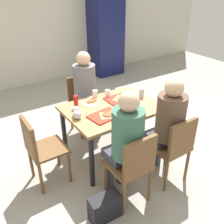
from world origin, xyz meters
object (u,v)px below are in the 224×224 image
object	(u,v)px
tray_red_far	(119,99)
person_in_red	(125,138)
main_table	(112,113)
chair_near_right	(174,146)
person_in_brown_jacket	(167,121)
person_far_side	(86,88)
plastic_cup_b	(132,115)
chair_far_side	(82,100)
chair_near_left	(133,165)
plastic_cup_a	(95,94)
plastic_cup_d	(108,93)
foil_bundle	(77,115)
pizza_slice_b	(121,98)
pizza_slice_a	(107,115)
chair_left_end	(40,147)
paper_plate_center	(91,103)
pizza_slice_c	(92,101)
tray_red_near	(105,116)
plastic_cup_c	(76,111)
condiment_bottle	(76,102)
paper_plate_near_edge	(135,110)
drink_fridge	(106,34)
pizza_slice_d	(138,110)
soda_can	(142,93)
handbag	(105,207)

from	to	relation	value
tray_red_far	person_in_red	bearing A→B (deg)	-121.62
main_table	chair_near_right	distance (m)	0.87
person_in_brown_jacket	person_far_side	bearing A→B (deg)	102.18
plastic_cup_b	chair_far_side	bearing A→B (deg)	91.41
chair_near_left	plastic_cup_a	bearing A→B (deg)	77.50
chair_near_left	plastic_cup_d	world-z (taller)	chair_near_left
tray_red_far	plastic_cup_d	world-z (taller)	plastic_cup_d
chair_far_side	foil_bundle	distance (m)	1.01
pizza_slice_b	main_table	bearing A→B (deg)	-154.43
tray_red_far	pizza_slice_a	distance (m)	0.49
chair_left_end	paper_plate_center	bearing A→B (deg)	16.66
pizza_slice_c	person_in_red	bearing A→B (deg)	-98.93
tray_red_near	plastic_cup_c	world-z (taller)	plastic_cup_c
person_far_side	plastic_cup_b	size ratio (longest dim) A/B	12.73
chair_near_right	pizza_slice_a	size ratio (longest dim) A/B	3.97
chair_near_right	pizza_slice_a	bearing A→B (deg)	126.29
plastic_cup_b	condiment_bottle	xyz separation A→B (m)	(-0.41, 0.60, 0.03)
person_in_red	tray_red_near	bearing A→B (deg)	80.53
chair_left_end	foil_bundle	bearing A→B (deg)	-2.62
person_in_brown_jacket	tray_red_far	bearing A→B (deg)	96.20
condiment_bottle	paper_plate_near_edge	bearing A→B (deg)	-40.60
pizza_slice_a	tray_red_far	bearing A→B (deg)	37.77
plastic_cup_a	plastic_cup_b	bearing A→B (deg)	-85.46
plastic_cup_c	drink_fridge	xyz separation A→B (m)	(2.19, 2.79, 0.17)
main_table	chair_left_end	bearing A→B (deg)	180.00
pizza_slice_a	paper_plate_near_edge	bearing A→B (deg)	-10.62
main_table	chair_left_end	size ratio (longest dim) A/B	1.35
paper_plate_near_edge	plastic_cup_d	bearing A→B (deg)	96.42
chair_near_left	plastic_cup_b	distance (m)	0.61
tray_red_far	pizza_slice_d	size ratio (longest dim) A/B	1.35
pizza_slice_b	plastic_cup_d	size ratio (longest dim) A/B	2.23
chair_near_left	person_in_brown_jacket	world-z (taller)	person_in_brown_jacket
plastic_cup_c	soda_can	xyz separation A→B (m)	(0.96, -0.04, 0.01)
chair_left_end	plastic_cup_d	size ratio (longest dim) A/B	8.63
chair_far_side	tray_red_near	distance (m)	1.01
plastic_cup_d	condiment_bottle	bearing A→B (deg)	-175.02
person_in_red	pizza_slice_c	size ratio (longest dim) A/B	5.57
person_far_side	pizza_slice_c	size ratio (longest dim) A/B	5.57
condiment_bottle	handbag	size ratio (longest dim) A/B	0.50
paper_plate_near_edge	foil_bundle	bearing A→B (deg)	162.16
main_table	person_far_side	size ratio (longest dim) A/B	0.91
main_table	paper_plate_center	world-z (taller)	paper_plate_center
tray_red_near	pizza_slice_c	xyz separation A→B (m)	(0.06, 0.41, 0.01)
chair_near_right	plastic_cup_b	xyz separation A→B (m)	(-0.26, 0.45, 0.27)
plastic_cup_c	foil_bundle	size ratio (longest dim) A/B	1.00
chair_near_left	chair_near_right	world-z (taller)	same
pizza_slice_c	plastic_cup_b	xyz separation A→B (m)	(0.17, -0.62, 0.03)
person_in_brown_jacket	plastic_cup_a	distance (m)	1.09
pizza_slice_c	handbag	bearing A→B (deg)	-114.55
chair_near_left	drink_fridge	world-z (taller)	drink_fridge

